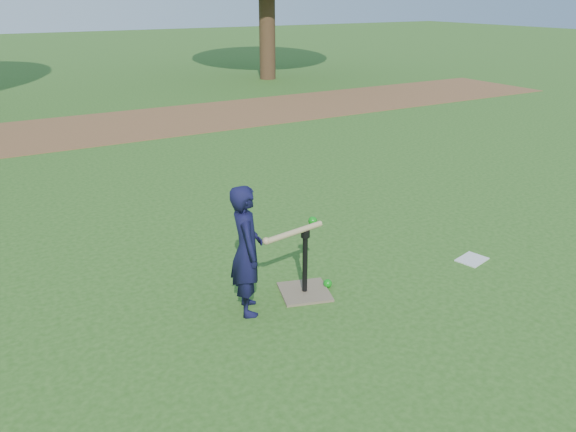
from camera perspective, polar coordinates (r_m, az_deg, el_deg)
ground at (r=5.27m, az=-2.33°, el=-7.09°), size 80.00×80.00×0.00m
dirt_strip at (r=12.05m, az=-19.55°, el=8.33°), size 24.00×3.00×0.01m
child at (r=4.64m, az=-4.23°, el=-3.50°), size 0.38×0.47×1.13m
wiffle_ball_ground at (r=5.23m, az=4.05°, el=-6.85°), size 0.08×0.08×0.08m
clipboard at (r=6.04m, az=18.19°, el=-4.22°), size 0.35×0.30×0.01m
batting_tee at (r=5.09m, az=1.71°, el=-6.74°), size 0.54×0.54×0.61m
swing_action at (r=4.82m, az=0.79°, el=-1.49°), size 0.63×0.23×0.09m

